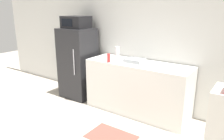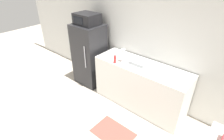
% 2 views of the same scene
% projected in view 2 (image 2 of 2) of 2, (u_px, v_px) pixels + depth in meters
% --- Properties ---
extents(wall_back, '(8.00, 0.06, 2.60)m').
position_uv_depth(wall_back, '(144.00, 39.00, 3.51)').
color(wall_back, silver).
rests_on(wall_back, ground_plane).
extents(refrigerator, '(0.68, 0.61, 1.47)m').
position_uv_depth(refrigerator, '(90.00, 55.00, 4.18)').
color(refrigerator, '#232326').
rests_on(refrigerator, ground_plane).
extents(microwave, '(0.52, 0.41, 0.24)m').
position_uv_depth(microwave, '(87.00, 19.00, 3.74)').
color(microwave, black).
rests_on(microwave, refrigerator).
extents(counter, '(1.89, 0.64, 0.94)m').
position_uv_depth(counter, '(140.00, 85.00, 3.56)').
color(counter, silver).
rests_on(counter, ground_plane).
extents(sink_basin, '(0.33, 0.27, 0.06)m').
position_uv_depth(sink_basin, '(139.00, 62.00, 3.36)').
color(sink_basin, '#9EA3A8').
rests_on(sink_basin, counter).
extents(bottle_tall, '(0.08, 0.08, 0.27)m').
position_uv_depth(bottle_tall, '(123.00, 56.00, 3.37)').
color(bottle_tall, silver).
rests_on(bottle_tall, counter).
extents(bottle_short, '(0.06, 0.06, 0.16)m').
position_uv_depth(bottle_short, '(115.00, 59.00, 3.36)').
color(bottle_short, red).
rests_on(bottle_short, counter).
extents(kitchen_rug, '(0.72, 0.49, 0.01)m').
position_uv_depth(kitchen_rug, '(113.00, 133.00, 3.11)').
color(kitchen_rug, '#99473D').
rests_on(kitchen_rug, ground_plane).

